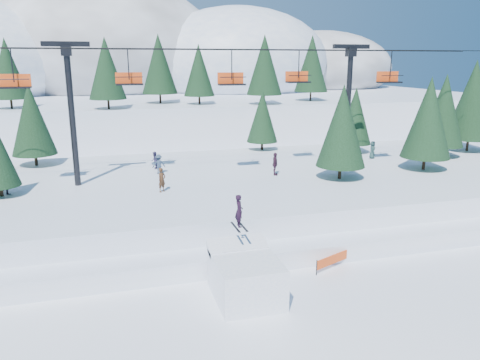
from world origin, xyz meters
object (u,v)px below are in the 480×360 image
object	(u,v)px
banner_near	(333,259)
banner_far	(403,235)
chairlift	(209,90)
jump_kicker	(245,276)

from	to	relation	value
banner_near	banner_far	world-z (taller)	same
banner_far	chairlift	bearing A→B (deg)	132.55
chairlift	jump_kicker	bearing A→B (deg)	-96.00
chairlift	banner_far	world-z (taller)	chairlift
chairlift	banner_far	distance (m)	17.56
jump_kicker	banner_far	world-z (taller)	jump_kicker
jump_kicker	chairlift	size ratio (longest dim) A/B	0.11
banner_far	jump_kicker	bearing A→B (deg)	-161.01
chairlift	banner_far	size ratio (longest dim) A/B	16.08
banner_far	banner_near	bearing A→B (deg)	-159.58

